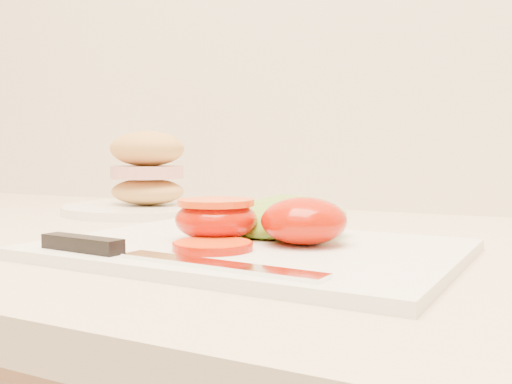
% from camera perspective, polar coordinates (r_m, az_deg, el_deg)
% --- Properties ---
extents(cutting_board, '(0.36, 0.27, 0.01)m').
position_cam_1_polar(cutting_board, '(0.51, -0.52, -5.71)').
color(cutting_board, white).
rests_on(cutting_board, counter).
extents(tomato_half_dome, '(0.08, 0.08, 0.04)m').
position_cam_1_polar(tomato_half_dome, '(0.50, 4.81, -2.89)').
color(tomato_half_dome, '#BD0D00').
rests_on(tomato_half_dome, cutting_board).
extents(tomato_half_cut, '(0.08, 0.08, 0.04)m').
position_cam_1_polar(tomato_half_cut, '(0.52, -4.01, -2.57)').
color(tomato_half_cut, '#BD0D00').
rests_on(tomato_half_cut, cutting_board).
extents(tomato_slice_0, '(0.06, 0.06, 0.01)m').
position_cam_1_polar(tomato_slice_0, '(0.47, -4.35, -5.38)').
color(tomato_slice_0, '#FF5316').
rests_on(tomato_slice_0, cutting_board).
extents(lettuce_leaf_0, '(0.20, 0.18, 0.03)m').
position_cam_1_polar(lettuce_leaf_0, '(0.58, 1.87, -2.48)').
color(lettuce_leaf_0, '#97C534').
rests_on(lettuce_leaf_0, cutting_board).
extents(knife, '(0.26, 0.04, 0.01)m').
position_cam_1_polar(knife, '(0.45, -12.43, -5.81)').
color(knife, silver).
rests_on(knife, cutting_board).
extents(sandwich_plate, '(0.25, 0.25, 0.12)m').
position_cam_1_polar(sandwich_plate, '(0.87, -10.81, 0.87)').
color(sandwich_plate, white).
rests_on(sandwich_plate, counter).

